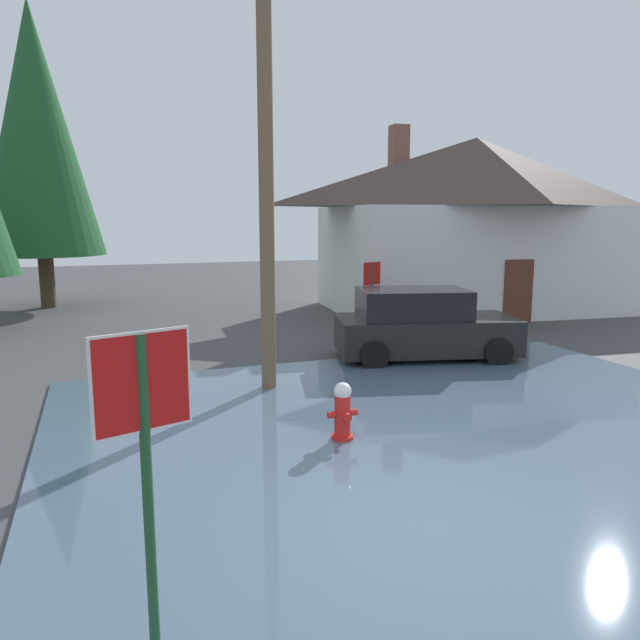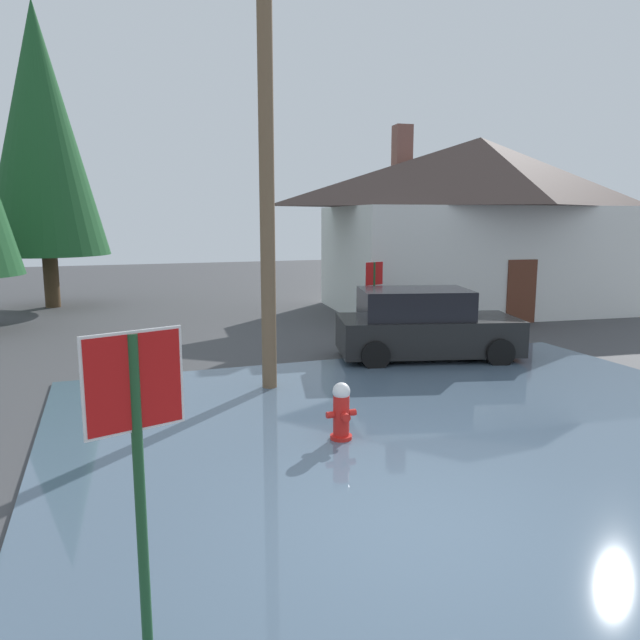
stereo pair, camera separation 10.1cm
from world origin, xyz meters
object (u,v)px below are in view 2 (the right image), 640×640
Objects in this scene: stop_sign_far at (374,283)px; pine_tree_mid_left at (40,131)px; stop_sign_near at (137,430)px; parked_car at (424,326)px; fire_hydrant at (341,413)px; house at (477,222)px; utility_pole at (266,146)px.

pine_tree_mid_left reaches higher than stop_sign_far.
stop_sign_near is 10.58m from parked_car.
pine_tree_mid_left reaches higher than fire_hydrant.
house is 2.53× the size of parked_car.
stop_sign_near is at bearing -84.09° from pine_tree_mid_left.
pine_tree_mid_left is (-5.09, 16.43, 5.89)m from fire_hydrant.
utility_pole reaches higher than fire_hydrant.
stop_sign_near is at bearing -130.23° from parked_car.
stop_sign_near reaches higher than stop_sign_far.
stop_sign_far is 0.18× the size of house.
utility_pole is 4.22× the size of stop_sign_far.
fire_hydrant is at bearing -84.68° from utility_pole.
parked_car is 15.96m from pine_tree_mid_left.
fire_hydrant is 0.44× the size of stop_sign_far.
house is at bearing 30.51° from stop_sign_far.
stop_sign_far is at bearing -149.49° from house.
utility_pole is at bearing 67.95° from stop_sign_near.
house is 8.80m from parked_car.
fire_hydrant is 5.81m from parked_car.
house is at bearing 38.46° from utility_pole.
stop_sign_far is at bearing 58.19° from stop_sign_near.
house is (9.68, 7.69, -1.43)m from utility_pole.
parked_car is at bearing -92.64° from stop_sign_far.
stop_sign_near is at bearing -112.05° from utility_pole.
fire_hydrant is at bearing -72.79° from pine_tree_mid_left.
stop_sign_far is 6.55m from house.
parked_car is at bearing 17.89° from utility_pole.
utility_pole is 6.89m from stop_sign_far.
fire_hydrant is 18.18m from pine_tree_mid_left.
utility_pole is at bearing 95.32° from fire_hydrant.
house is (9.39, 10.76, 2.69)m from fire_hydrant.
pine_tree_mid_left is at bearing 95.91° from stop_sign_near.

